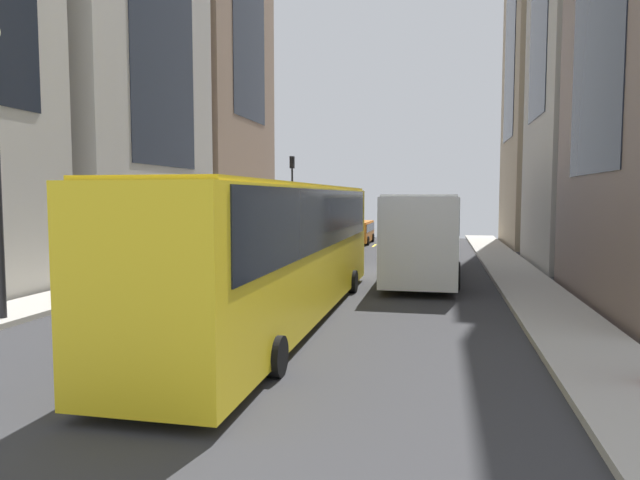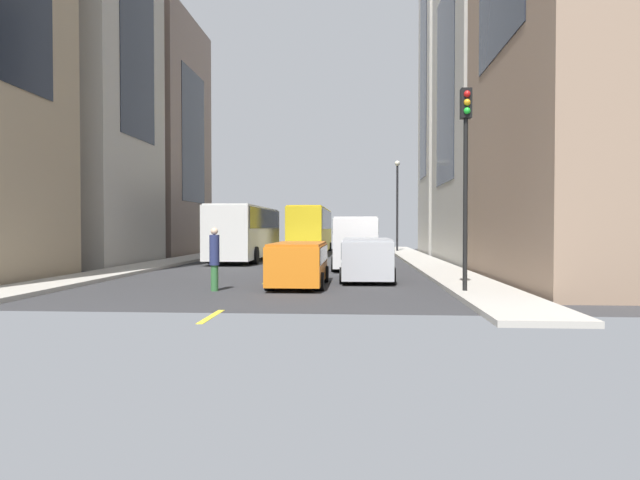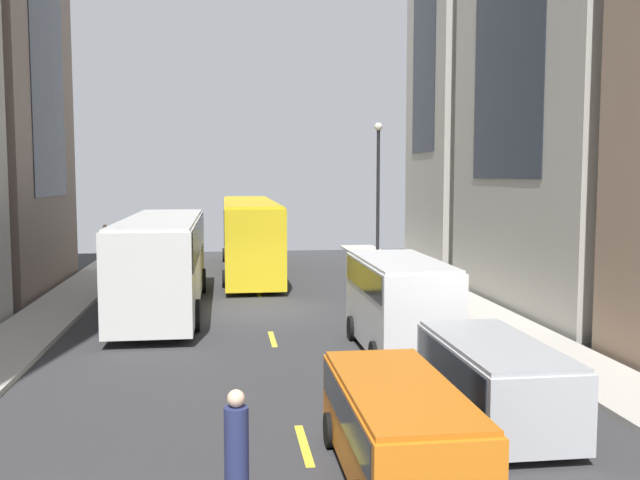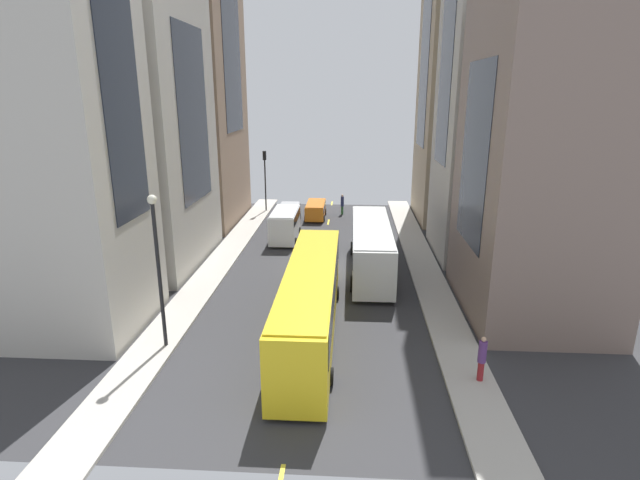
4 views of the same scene
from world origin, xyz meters
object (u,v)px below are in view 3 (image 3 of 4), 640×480
object	(u,v)px
car_silver_0	(494,376)
pedestrian_waiting_curb	(105,242)
city_bus_white	(163,255)
car_orange_1	(398,423)
streetcar_yellow	(249,230)
delivery_van_white	(400,298)
pedestrian_crossing_near	(237,461)

from	to	relation	value
car_silver_0	pedestrian_waiting_curb	xyz separation A→B (m)	(-11.55, 26.64, 0.27)
city_bus_white	pedestrian_waiting_curb	world-z (taller)	city_bus_white
car_orange_1	pedestrian_waiting_curb	xyz separation A→B (m)	(-9.11, 28.79, 0.32)
streetcar_yellow	delivery_van_white	xyz separation A→B (m)	(3.49, -16.71, -0.61)
delivery_van_white	car_silver_0	world-z (taller)	delivery_van_white
delivery_van_white	car_silver_0	distance (m)	5.84
delivery_van_white	pedestrian_crossing_near	size ratio (longest dim) A/B	2.51
city_bus_white	car_silver_0	bearing A→B (deg)	-60.39
streetcar_yellow	car_orange_1	distance (m)	24.72
delivery_van_white	pedestrian_waiting_curb	size ratio (longest dim) A/B	2.54
streetcar_yellow	car_silver_0	xyz separation A→B (m)	(3.93, -22.50, -1.15)
car_silver_0	car_orange_1	world-z (taller)	car_silver_0
car_silver_0	pedestrian_waiting_curb	size ratio (longest dim) A/B	2.16
pedestrian_waiting_curb	car_orange_1	bearing A→B (deg)	62.19
pedestrian_waiting_curb	car_silver_0	bearing A→B (deg)	68.07
streetcar_yellow	pedestrian_crossing_near	size ratio (longest dim) A/B	7.20
city_bus_white	car_orange_1	size ratio (longest dim) A/B	2.56
city_bus_white	pedestrian_crossing_near	distance (m)	16.95
car_orange_1	pedestrian_crossing_near	bearing A→B (deg)	-147.04
car_orange_1	pedestrian_crossing_near	distance (m)	3.10
car_silver_0	streetcar_yellow	bearing A→B (deg)	99.91
streetcar_yellow	car_orange_1	xyz separation A→B (m)	(1.49, -24.65, -1.21)
pedestrian_crossing_near	streetcar_yellow	bearing A→B (deg)	8.01
car_orange_1	delivery_van_white	bearing A→B (deg)	75.85
car_silver_0	delivery_van_white	bearing A→B (deg)	94.33
delivery_van_white	pedestrian_crossing_near	xyz separation A→B (m)	(-4.60, -9.63, -0.40)
city_bus_white	car_orange_1	world-z (taller)	city_bus_white
delivery_van_white	pedestrian_waiting_curb	bearing A→B (deg)	118.06
streetcar_yellow	pedestrian_waiting_curb	distance (m)	8.72
delivery_van_white	car_silver_0	xyz separation A→B (m)	(0.44, -5.79, -0.54)
pedestrian_waiting_curb	city_bus_white	bearing A→B (deg)	61.67
city_bus_white	streetcar_yellow	world-z (taller)	streetcar_yellow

